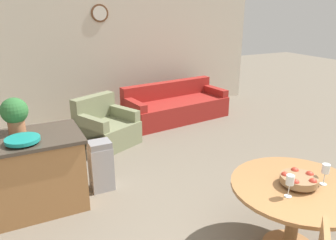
% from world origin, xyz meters
% --- Properties ---
extents(wall_back, '(8.00, 0.09, 2.70)m').
position_xyz_m(wall_back, '(0.00, 5.89, 1.35)').
color(wall_back, beige).
rests_on(wall_back, ground_plane).
extents(dining_table, '(1.23, 1.23, 0.72)m').
position_xyz_m(dining_table, '(0.67, 0.80, 0.56)').
color(dining_table, '#9E6B3D').
rests_on(dining_table, ground_plane).
extents(fruit_bowl, '(0.34, 0.34, 0.12)m').
position_xyz_m(fruit_bowl, '(0.67, 0.80, 0.79)').
color(fruit_bowl, olive).
rests_on(fruit_bowl, dining_table).
extents(wine_glass_left, '(0.07, 0.07, 0.21)m').
position_xyz_m(wine_glass_left, '(0.44, 0.70, 0.88)').
color(wine_glass_left, silver).
rests_on(wine_glass_left, dining_table).
extents(wine_glass_right, '(0.07, 0.07, 0.21)m').
position_xyz_m(wine_glass_right, '(0.89, 0.71, 0.88)').
color(wine_glass_right, silver).
rests_on(wine_glass_right, dining_table).
extents(kitchen_island, '(1.39, 0.82, 0.91)m').
position_xyz_m(kitchen_island, '(-1.61, 2.72, 0.46)').
color(kitchen_island, '#9E6B3D').
rests_on(kitchen_island, ground_plane).
extents(teal_bowl, '(0.36, 0.36, 0.06)m').
position_xyz_m(teal_bowl, '(-1.55, 2.54, 0.95)').
color(teal_bowl, teal).
rests_on(teal_bowl, kitchen_island).
extents(potted_plant, '(0.30, 0.30, 0.42)m').
position_xyz_m(potted_plant, '(-1.58, 2.91, 1.14)').
color(potted_plant, '#A36642').
rests_on(potted_plant, kitchen_island).
extents(trash_bin, '(0.29, 0.24, 0.67)m').
position_xyz_m(trash_bin, '(-0.67, 2.77, 0.33)').
color(trash_bin, '#9E9EA3').
rests_on(trash_bin, ground_plane).
extents(couch, '(2.29, 1.14, 0.76)m').
position_xyz_m(couch, '(1.53, 4.88, 0.27)').
color(couch, maroon).
rests_on(couch, ground_plane).
extents(armchair, '(1.12, 1.14, 0.82)m').
position_xyz_m(armchair, '(-0.18, 4.24, 0.28)').
color(armchair, '#7A7F5B').
rests_on(armchair, ground_plane).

